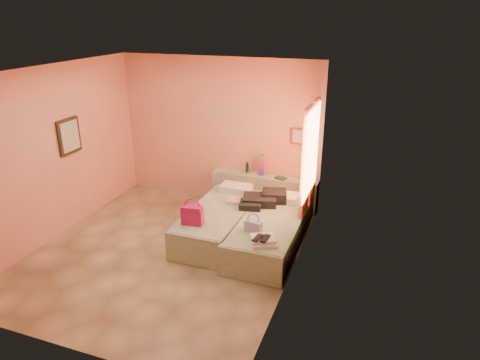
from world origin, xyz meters
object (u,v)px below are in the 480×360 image
(flower_vase, at_px, (305,174))
(water_bottle, at_px, (247,168))
(towel_stack, at_px, (264,241))
(bed_left, at_px, (220,222))
(magenta_handbag, at_px, (192,215))
(green_book, at_px, (281,178))
(bed_right, at_px, (269,234))
(blue_handbag, at_px, (253,226))
(headboard_ledge, at_px, (264,191))

(flower_vase, bearing_deg, water_bottle, -177.31)
(flower_vase, distance_m, towel_stack, 2.28)
(bed_left, distance_m, towel_stack, 1.37)
(magenta_handbag, bearing_deg, green_book, 56.88)
(green_book, distance_m, flower_vase, 0.46)
(bed_right, xyz_separation_m, blue_handbag, (-0.13, -0.43, 0.33))
(bed_left, bearing_deg, water_bottle, 89.15)
(towel_stack, bearing_deg, headboard_ledge, 106.56)
(green_book, relative_size, flower_vase, 0.85)
(bed_left, relative_size, magenta_handbag, 6.15)
(bed_left, bearing_deg, flower_vase, 51.26)
(green_book, bearing_deg, water_bottle, -168.67)
(bed_right, height_order, towel_stack, towel_stack)
(green_book, relative_size, towel_stack, 0.55)
(bed_right, relative_size, flower_vase, 8.78)
(headboard_ledge, relative_size, water_bottle, 9.42)
(magenta_handbag, bearing_deg, flower_vase, 48.80)
(flower_vase, relative_size, towel_stack, 0.65)
(headboard_ledge, bearing_deg, towel_stack, -73.44)
(bed_right, bearing_deg, headboard_ledge, 109.71)
(magenta_handbag, bearing_deg, water_bottle, 75.88)
(flower_vase, bearing_deg, green_book, -164.88)
(headboard_ledge, relative_size, bed_left, 1.02)
(bed_left, height_order, flower_vase, flower_vase)
(bed_left, height_order, water_bottle, water_bottle)
(blue_handbag, bearing_deg, green_book, 99.74)
(bed_left, xyz_separation_m, towel_stack, (1.03, -0.85, 0.30))
(bed_right, relative_size, water_bottle, 9.19)
(bed_right, bearing_deg, flower_vase, 81.18)
(bed_right, distance_m, green_book, 1.48)
(bed_left, relative_size, towel_stack, 5.71)
(bed_left, height_order, green_book, green_book)
(green_book, relative_size, blue_handbag, 0.76)
(green_book, distance_m, blue_handbag, 1.84)
(headboard_ledge, xyz_separation_m, flower_vase, (0.76, 0.06, 0.44))
(bed_right, relative_size, magenta_handbag, 6.15)
(magenta_handbag, height_order, blue_handbag, magenta_handbag)
(blue_handbag, bearing_deg, towel_stack, -42.13)
(water_bottle, distance_m, flower_vase, 1.12)
(bed_left, relative_size, flower_vase, 8.78)
(headboard_ledge, bearing_deg, green_book, -9.07)
(headboard_ledge, xyz_separation_m, bed_right, (0.52, -1.46, -0.08))
(blue_handbag, bearing_deg, bed_right, 80.47)
(bed_left, bearing_deg, blue_handbag, -34.95)
(bed_left, height_order, bed_right, same)
(green_book, bearing_deg, headboard_ledge, -172.41)
(green_book, distance_m, towel_stack, 2.18)
(magenta_handbag, bearing_deg, headboard_ledge, 65.88)
(bed_right, height_order, green_book, green_book)
(green_book, xyz_separation_m, magenta_handbag, (-0.89, -1.92, -0.01))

